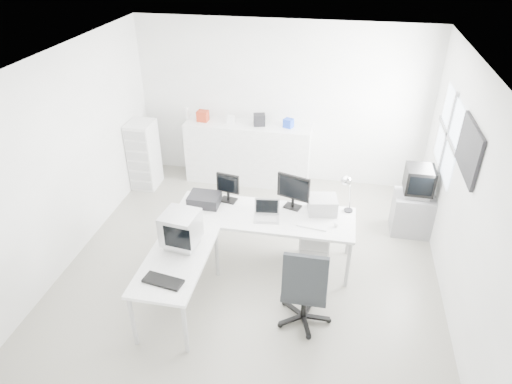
% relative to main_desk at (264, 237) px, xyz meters
% --- Properties ---
extents(floor, '(5.00, 5.00, 0.01)m').
position_rel_main_desk_xyz_m(floor, '(-0.14, -0.06, -0.38)').
color(floor, beige).
rests_on(floor, ground).
extents(ceiling, '(5.00, 5.00, 0.01)m').
position_rel_main_desk_xyz_m(ceiling, '(-0.14, -0.06, 2.42)').
color(ceiling, white).
rests_on(ceiling, back_wall).
extents(back_wall, '(5.00, 0.02, 2.80)m').
position_rel_main_desk_xyz_m(back_wall, '(-0.14, 2.44, 1.02)').
color(back_wall, white).
rests_on(back_wall, floor).
extents(left_wall, '(0.02, 5.00, 2.80)m').
position_rel_main_desk_xyz_m(left_wall, '(-2.64, -0.06, 1.02)').
color(left_wall, white).
rests_on(left_wall, floor).
extents(right_wall, '(0.02, 5.00, 2.80)m').
position_rel_main_desk_xyz_m(right_wall, '(2.36, -0.06, 1.02)').
color(right_wall, white).
rests_on(right_wall, floor).
extents(window, '(0.02, 1.20, 1.10)m').
position_rel_main_desk_xyz_m(window, '(2.34, 1.14, 1.23)').
color(window, white).
rests_on(window, right_wall).
extents(wall_picture, '(0.04, 0.90, 0.60)m').
position_rel_main_desk_xyz_m(wall_picture, '(2.33, 0.04, 1.52)').
color(wall_picture, black).
rests_on(wall_picture, right_wall).
extents(main_desk, '(2.40, 0.80, 0.75)m').
position_rel_main_desk_xyz_m(main_desk, '(0.00, 0.00, 0.00)').
color(main_desk, white).
rests_on(main_desk, floor).
extents(side_desk, '(0.70, 1.40, 0.75)m').
position_rel_main_desk_xyz_m(side_desk, '(-0.85, -1.10, 0.00)').
color(side_desk, white).
rests_on(side_desk, floor).
extents(drawer_pedestal, '(0.40, 0.50, 0.60)m').
position_rel_main_desk_xyz_m(drawer_pedestal, '(0.70, 0.05, -0.08)').
color(drawer_pedestal, white).
rests_on(drawer_pedestal, floor).
extents(inkjet_printer, '(0.42, 0.33, 0.15)m').
position_rel_main_desk_xyz_m(inkjet_printer, '(-0.85, 0.10, 0.45)').
color(inkjet_printer, black).
rests_on(inkjet_printer, main_desk).
extents(lcd_monitor_small, '(0.35, 0.24, 0.41)m').
position_rel_main_desk_xyz_m(lcd_monitor_small, '(-0.55, 0.25, 0.58)').
color(lcd_monitor_small, black).
rests_on(lcd_monitor_small, main_desk).
extents(lcd_monitor_large, '(0.49, 0.31, 0.48)m').
position_rel_main_desk_xyz_m(lcd_monitor_large, '(0.35, 0.25, 0.61)').
color(lcd_monitor_large, black).
rests_on(lcd_monitor_large, main_desk).
extents(laptop, '(0.33, 0.34, 0.20)m').
position_rel_main_desk_xyz_m(laptop, '(0.05, -0.10, 0.47)').
color(laptop, '#B7B7BA').
rests_on(laptop, main_desk).
extents(white_keyboard, '(0.41, 0.18, 0.02)m').
position_rel_main_desk_xyz_m(white_keyboard, '(0.65, -0.15, 0.38)').
color(white_keyboard, white).
rests_on(white_keyboard, main_desk).
extents(white_mouse, '(0.05, 0.05, 0.05)m').
position_rel_main_desk_xyz_m(white_mouse, '(0.95, -0.10, 0.40)').
color(white_mouse, white).
rests_on(white_mouse, main_desk).
extents(laser_printer, '(0.43, 0.38, 0.22)m').
position_rel_main_desk_xyz_m(laser_printer, '(0.75, 0.22, 0.48)').
color(laser_printer, '#A5A5A5').
rests_on(laser_printer, main_desk).
extents(desk_lamp, '(0.21, 0.21, 0.48)m').
position_rel_main_desk_xyz_m(desk_lamp, '(1.10, 0.30, 0.62)').
color(desk_lamp, silver).
rests_on(desk_lamp, main_desk).
extents(crt_monitor, '(0.40, 0.40, 0.41)m').
position_rel_main_desk_xyz_m(crt_monitor, '(-0.85, -0.85, 0.58)').
color(crt_monitor, '#B7B7BA').
rests_on(crt_monitor, side_desk).
extents(black_keyboard, '(0.47, 0.25, 0.03)m').
position_rel_main_desk_xyz_m(black_keyboard, '(-0.85, -1.50, 0.39)').
color(black_keyboard, black).
rests_on(black_keyboard, side_desk).
extents(office_chair, '(0.66, 0.66, 1.14)m').
position_rel_main_desk_xyz_m(office_chair, '(0.66, -1.03, 0.20)').
color(office_chair, '#282C2E').
rests_on(office_chair, floor).
extents(tv_cabinet, '(0.58, 0.48, 0.64)m').
position_rel_main_desk_xyz_m(tv_cabinet, '(2.08, 1.08, -0.06)').
color(tv_cabinet, gray).
rests_on(tv_cabinet, floor).
extents(crt_tv, '(0.50, 0.48, 0.45)m').
position_rel_main_desk_xyz_m(crt_tv, '(2.08, 1.08, 0.49)').
color(crt_tv, black).
rests_on(crt_tv, tv_cabinet).
extents(sideboard, '(2.19, 0.55, 1.09)m').
position_rel_main_desk_xyz_m(sideboard, '(-0.67, 2.18, 0.17)').
color(sideboard, white).
rests_on(sideboard, floor).
extents(clutter_box_a, '(0.20, 0.18, 0.18)m').
position_rel_main_desk_xyz_m(clutter_box_a, '(-1.47, 2.18, 0.81)').
color(clutter_box_a, '#A93018').
rests_on(clutter_box_a, sideboard).
extents(clutter_box_b, '(0.13, 0.11, 0.13)m').
position_rel_main_desk_xyz_m(clutter_box_b, '(-0.97, 2.18, 0.78)').
color(clutter_box_b, white).
rests_on(clutter_box_b, sideboard).
extents(clutter_box_c, '(0.23, 0.22, 0.19)m').
position_rel_main_desk_xyz_m(clutter_box_c, '(-0.47, 2.18, 0.82)').
color(clutter_box_c, black).
rests_on(clutter_box_c, sideboard).
extents(clutter_box_d, '(0.19, 0.18, 0.15)m').
position_rel_main_desk_xyz_m(clutter_box_d, '(0.03, 2.18, 0.79)').
color(clutter_box_d, blue).
rests_on(clutter_box_d, sideboard).
extents(clutter_bottle, '(0.07, 0.07, 0.22)m').
position_rel_main_desk_xyz_m(clutter_bottle, '(-1.77, 2.22, 0.83)').
color(clutter_bottle, white).
rests_on(clutter_bottle, sideboard).
extents(filing_cabinet, '(0.42, 0.50, 1.20)m').
position_rel_main_desk_xyz_m(filing_cabinet, '(-2.42, 1.66, 0.22)').
color(filing_cabinet, white).
rests_on(filing_cabinet, floor).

